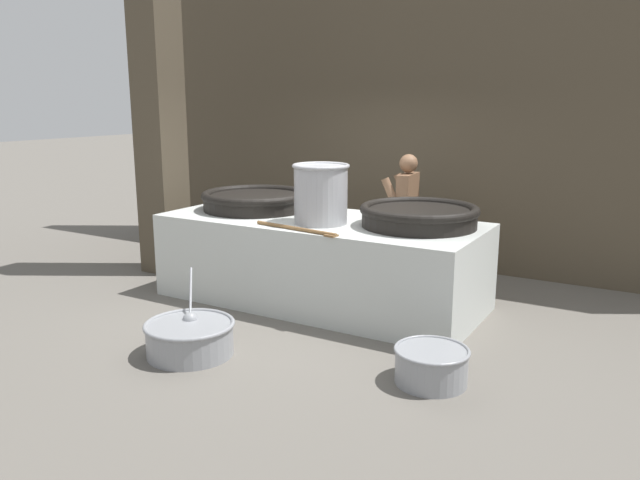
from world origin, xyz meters
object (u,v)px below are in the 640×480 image
at_px(cook, 406,215).
at_px(prep_bowl_meat, 431,364).
at_px(giant_wok_near, 256,200).
at_px(prep_bowl_vegetables, 190,336).
at_px(stock_pot, 321,193).
at_px(giant_wok_far, 419,215).

distance_m(cook, prep_bowl_meat, 3.05).
bearing_deg(prep_bowl_meat, cook, 117.10).
xyz_separation_m(giant_wok_near, cook, (1.59, 1.07, -0.21)).
height_order(cook, prep_bowl_vegetables, cook).
bearing_deg(prep_bowl_vegetables, prep_bowl_meat, 14.55).
bearing_deg(prep_bowl_vegetables, giant_wok_near, 109.78).
bearing_deg(stock_pot, giant_wok_far, 20.80).
height_order(giant_wok_far, cook, cook).
bearing_deg(prep_bowl_meat, stock_pot, 145.97).
height_order(stock_pot, prep_bowl_meat, stock_pot).
xyz_separation_m(giant_wok_near, prep_bowl_meat, (2.93, -1.56, -0.95)).
bearing_deg(stock_pot, prep_bowl_meat, -34.03).
bearing_deg(cook, prep_bowl_vegetables, 69.68).
xyz_separation_m(stock_pot, prep_bowl_meat, (1.78, -1.20, -1.17)).
relative_size(stock_pot, prep_bowl_meat, 1.03).
distance_m(giant_wok_near, stock_pot, 1.23).
distance_m(giant_wok_near, giant_wok_far, 2.17).
xyz_separation_m(giant_wok_near, prep_bowl_vegetables, (0.76, -2.12, -0.94)).
relative_size(giant_wok_near, prep_bowl_vegetables, 1.40).
xyz_separation_m(giant_wok_far, prep_bowl_meat, (0.77, -1.58, -0.95)).
bearing_deg(prep_bowl_vegetables, cook, 75.54).
bearing_deg(giant_wok_near, cook, 34.04).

